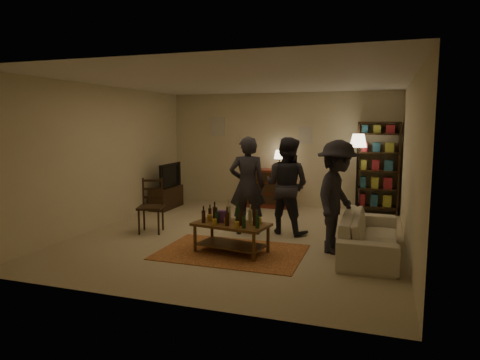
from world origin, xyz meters
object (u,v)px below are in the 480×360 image
at_px(coffee_table, 231,226).
at_px(bookshelf, 378,167).
at_px(tv_stand, 166,192).
at_px(person_left, 247,186).
at_px(dresser, 269,187).
at_px(person_by_sofa, 337,197).
at_px(dining_chair, 151,203).
at_px(person_right, 287,186).
at_px(floor_lamp, 358,146).
at_px(sofa, 370,235).

relative_size(coffee_table, bookshelf, 0.61).
bearing_deg(tv_stand, bookshelf, 11.80).
xyz_separation_m(coffee_table, person_left, (-0.11, 1.17, 0.47)).
relative_size(dresser, person_by_sofa, 0.78).
height_order(coffee_table, bookshelf, bookshelf).
bearing_deg(dining_chair, person_left, -2.61).
distance_m(dresser, person_right, 2.48).
bearing_deg(dining_chair, floor_lamp, 21.36).
xyz_separation_m(person_left, person_by_sofa, (1.64, -0.64, -0.01)).
xyz_separation_m(coffee_table, dresser, (-0.36, 3.70, 0.06)).
height_order(dresser, person_right, person_right).
bearing_deg(person_left, person_right, -177.27).
distance_m(bookshelf, person_by_sofa, 3.29).
relative_size(person_left, person_by_sofa, 1.01).
relative_size(floor_lamp, sofa, 0.84).
distance_m(coffee_table, person_right, 1.60).
bearing_deg(bookshelf, person_left, -130.04).
bearing_deg(bookshelf, dining_chair, -142.18).
bearing_deg(dresser, coffee_table, -84.40).
height_order(coffee_table, dining_chair, dining_chair).
distance_m(dining_chair, floor_lamp, 4.51).
height_order(floor_lamp, person_left, same).
height_order(bookshelf, sofa, bookshelf).
bearing_deg(floor_lamp, coffee_table, -115.67).
bearing_deg(dresser, floor_lamp, -7.13).
distance_m(dresser, floor_lamp, 2.28).
distance_m(dining_chair, tv_stand, 2.20).
relative_size(coffee_table, person_left, 0.69).
xyz_separation_m(sofa, person_by_sofa, (-0.50, -0.06, 0.57)).
distance_m(tv_stand, person_by_sofa, 4.75).
bearing_deg(dresser, person_by_sofa, -59.19).
height_order(tv_stand, floor_lamp, floor_lamp).
height_order(person_right, person_by_sofa, person_right).
bearing_deg(person_by_sofa, floor_lamp, 8.72).
bearing_deg(floor_lamp, person_by_sofa, -92.53).
height_order(floor_lamp, person_by_sofa, floor_lamp).
height_order(tv_stand, sofa, tv_stand).
height_order(coffee_table, dresser, dresser).
distance_m(dresser, sofa, 3.93).
relative_size(tv_stand, person_by_sofa, 0.61).
height_order(coffee_table, floor_lamp, floor_lamp).
height_order(dresser, sofa, dresser).
bearing_deg(sofa, bookshelf, -0.82).
bearing_deg(person_by_sofa, coffee_table, 120.36).
xyz_separation_m(dresser, bookshelf, (2.44, 0.07, 0.56)).
height_order(coffee_table, tv_stand, tv_stand).
bearing_deg(dresser, sofa, -52.46).
bearing_deg(floor_lamp, bookshelf, 37.48).
bearing_deg(person_right, bookshelf, -108.10).
height_order(dining_chair, person_left, person_left).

